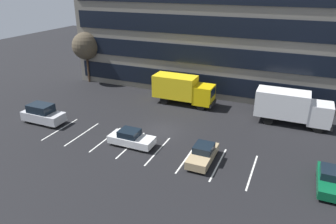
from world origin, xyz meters
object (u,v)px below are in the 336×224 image
at_px(sedan_white, 131,138).
at_px(sedan_tan, 203,154).
at_px(box_truck_yellow_all, 182,89).
at_px(sedan_forest, 331,180).
at_px(bare_tree, 86,46).
at_px(suv_silver, 43,114).
at_px(box_truck_white, 292,106).

bearing_deg(sedan_white, sedan_tan, -0.20).
relative_size(box_truck_yellow_all, sedan_forest, 1.80).
bearing_deg(bare_tree, sedan_tan, -33.06).
distance_m(sedan_tan, bare_tree, 27.42).
bearing_deg(bare_tree, sedan_forest, -24.14).
relative_size(sedan_forest, bare_tree, 0.57).
xyz_separation_m(sedan_tan, sedan_white, (-6.97, 0.02, 0.02)).
height_order(sedan_white, bare_tree, bare_tree).
xyz_separation_m(suv_silver, sedan_white, (11.19, -0.60, -0.29)).
bearing_deg(box_truck_white, sedan_tan, -119.98).
relative_size(box_truck_white, suv_silver, 1.67).
relative_size(sedan_tan, sedan_forest, 0.99).
xyz_separation_m(box_truck_white, box_truck_yellow_all, (-12.63, 0.93, -0.04)).
distance_m(sedan_tan, sedan_white, 6.97).
relative_size(sedan_tan, sedan_white, 0.98).
bearing_deg(box_truck_yellow_all, box_truck_white, -4.19).
distance_m(suv_silver, sedan_white, 11.21).
bearing_deg(bare_tree, suv_silver, -72.39).
bearing_deg(box_truck_white, sedan_forest, -71.66).
bearing_deg(suv_silver, sedan_white, -3.07).
height_order(sedan_tan, bare_tree, bare_tree).
bearing_deg(suv_silver, box_truck_yellow_all, 43.40).
bearing_deg(box_truck_yellow_all, bare_tree, 169.63).
bearing_deg(box_truck_white, bare_tree, 172.31).
bearing_deg(sedan_white, suv_silver, 176.93).
xyz_separation_m(suv_silver, sedan_tan, (18.16, -0.62, -0.31)).
bearing_deg(sedan_forest, bare_tree, 155.86).
xyz_separation_m(sedan_tan, sedan_forest, (9.77, 0.21, 0.01)).
distance_m(sedan_forest, bare_tree, 35.82).
relative_size(suv_silver, sedan_forest, 1.10).
height_order(suv_silver, sedan_white, suv_silver).
bearing_deg(sedan_tan, sedan_white, 179.80).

